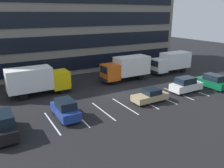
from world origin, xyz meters
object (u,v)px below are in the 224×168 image
(sedan_tan, at_px, (150,96))
(box_truck_orange, at_px, (126,67))
(suv_white, at_px, (186,85))
(suv_navy, at_px, (65,109))
(box_truck_yellow, at_px, (38,80))
(suv_forest, at_px, (212,81))
(box_truck_white, at_px, (171,62))
(suv_black, at_px, (2,125))

(sedan_tan, bearing_deg, box_truck_orange, 74.15)
(box_truck_orange, relative_size, suv_white, 1.77)
(suv_white, relative_size, suv_navy, 1.03)
(box_truck_yellow, relative_size, suv_forest, 1.78)
(suv_white, distance_m, suv_navy, 16.65)
(suv_navy, bearing_deg, suv_forest, -3.06)
(box_truck_orange, height_order, suv_white, box_truck_orange)
(box_truck_white, relative_size, suv_navy, 1.77)
(box_truck_orange, relative_size, suv_navy, 1.83)
(box_truck_orange, xyz_separation_m, suv_navy, (-12.83, -8.27, -1.12))
(box_truck_yellow, height_order, sedan_tan, box_truck_yellow)
(box_truck_yellow, xyz_separation_m, sedan_tan, (10.98, -9.14, -1.31))
(box_truck_yellow, xyz_separation_m, suv_white, (17.39, -8.70, -1.08))
(box_truck_white, xyz_separation_m, suv_forest, (-1.18, -9.38, -1.03))
(box_truck_orange, bearing_deg, sedan_tan, -105.85)
(box_truck_yellow, bearing_deg, box_truck_white, -0.02)
(sedan_tan, bearing_deg, suv_white, 3.98)
(suv_navy, bearing_deg, sedan_tan, -4.90)
(suv_navy, bearing_deg, box_truck_white, 20.35)
(sedan_tan, distance_m, suv_forest, 10.86)
(box_truck_white, xyz_separation_m, sedan_tan, (-12.03, -9.14, -1.26))
(box_truck_white, xyz_separation_m, suv_navy, (-22.26, -8.26, -1.05))
(sedan_tan, relative_size, suv_forest, 0.99)
(suv_forest, bearing_deg, box_truck_yellow, 156.72)
(sedan_tan, height_order, suv_forest, suv_forest)
(suv_white, relative_size, suv_forest, 1.01)
(box_truck_orange, bearing_deg, suv_navy, -147.18)
(box_truck_yellow, distance_m, suv_black, 10.44)
(suv_white, distance_m, suv_black, 22.49)
(box_truck_yellow, distance_m, suv_forest, 23.79)
(box_truck_white, distance_m, suv_black, 29.54)
(box_truck_yellow, bearing_deg, suv_navy, -84.80)
(suv_black, height_order, sedan_tan, suv_black)
(box_truck_white, height_order, sedan_tan, box_truck_white)
(suv_forest, bearing_deg, suv_navy, 176.94)
(suv_forest, bearing_deg, box_truck_white, 82.83)
(suv_white, xyz_separation_m, sedan_tan, (-6.42, -0.45, -0.23))
(box_truck_orange, bearing_deg, suv_forest, -48.71)
(box_truck_white, xyz_separation_m, suv_black, (-28.10, -9.05, -0.95))
(suv_black, distance_m, suv_forest, 26.92)
(box_truck_white, relative_size, suv_forest, 1.73)
(box_truck_yellow, distance_m, suv_navy, 8.38)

